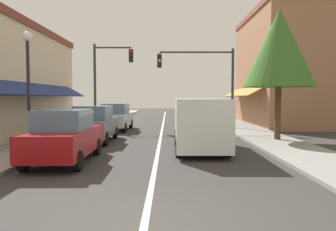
{
  "coord_description": "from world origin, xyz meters",
  "views": [
    {
      "loc": [
        0.41,
        -5.07,
        2.18
      ],
      "look_at": [
        0.34,
        14.29,
        1.07
      ],
      "focal_mm": 34.11,
      "sensor_mm": 36.0,
      "label": 1
    }
  ],
  "objects_px": {
    "traffic_signal_left_corner": "(108,73)",
    "parked_car_third_left": "(117,117)",
    "parked_car_second_left": "(95,124)",
    "street_lamp_left_near": "(29,72)",
    "tree_right_near": "(280,48)",
    "van_in_lane": "(200,122)",
    "traffic_signal_mast_arm": "(207,74)",
    "parked_car_nearest_left": "(66,136)"
  },
  "relations": [
    {
      "from": "van_in_lane",
      "to": "traffic_signal_left_corner",
      "type": "distance_m",
      "value": 11.45
    },
    {
      "from": "parked_car_third_left",
      "to": "van_in_lane",
      "type": "bearing_deg",
      "value": -57.34
    },
    {
      "from": "traffic_signal_mast_arm",
      "to": "street_lamp_left_near",
      "type": "height_order",
      "value": "traffic_signal_mast_arm"
    },
    {
      "from": "traffic_signal_mast_arm",
      "to": "traffic_signal_left_corner",
      "type": "relative_size",
      "value": 0.92
    },
    {
      "from": "parked_car_nearest_left",
      "to": "street_lamp_left_near",
      "type": "xyz_separation_m",
      "value": [
        -1.83,
        1.52,
        2.26
      ]
    },
    {
      "from": "street_lamp_left_near",
      "to": "traffic_signal_left_corner",
      "type": "bearing_deg",
      "value": 84.8
    },
    {
      "from": "parked_car_nearest_left",
      "to": "tree_right_near",
      "type": "relative_size",
      "value": 0.64
    },
    {
      "from": "parked_car_third_left",
      "to": "traffic_signal_mast_arm",
      "type": "xyz_separation_m",
      "value": [
        6.01,
        0.66,
        2.88
      ]
    },
    {
      "from": "traffic_signal_left_corner",
      "to": "traffic_signal_mast_arm",
      "type": "bearing_deg",
      "value": -8.43
    },
    {
      "from": "parked_car_second_left",
      "to": "traffic_signal_mast_arm",
      "type": "xyz_separation_m",
      "value": [
        6.16,
        6.22,
        2.88
      ]
    },
    {
      "from": "parked_car_second_left",
      "to": "street_lamp_left_near",
      "type": "distance_m",
      "value": 4.39
    },
    {
      "from": "van_in_lane",
      "to": "tree_right_near",
      "type": "distance_m",
      "value": 5.89
    },
    {
      "from": "parked_car_second_left",
      "to": "van_in_lane",
      "type": "height_order",
      "value": "van_in_lane"
    },
    {
      "from": "parked_car_third_left",
      "to": "van_in_lane",
      "type": "relative_size",
      "value": 0.8
    },
    {
      "from": "parked_car_third_left",
      "to": "tree_right_near",
      "type": "distance_m",
      "value": 11.0
    },
    {
      "from": "parked_car_second_left",
      "to": "parked_car_third_left",
      "type": "bearing_deg",
      "value": 88.25
    },
    {
      "from": "parked_car_nearest_left",
      "to": "tree_right_near",
      "type": "xyz_separation_m",
      "value": [
        8.85,
        5.03,
        3.68
      ]
    },
    {
      "from": "tree_right_near",
      "to": "street_lamp_left_near",
      "type": "bearing_deg",
      "value": -161.81
    },
    {
      "from": "parked_car_third_left",
      "to": "traffic_signal_left_corner",
      "type": "xyz_separation_m",
      "value": [
        -0.88,
        1.68,
        3.01
      ]
    },
    {
      "from": "parked_car_second_left",
      "to": "traffic_signal_left_corner",
      "type": "bearing_deg",
      "value": 95.54
    },
    {
      "from": "traffic_signal_left_corner",
      "to": "street_lamp_left_near",
      "type": "bearing_deg",
      "value": -95.2
    },
    {
      "from": "traffic_signal_left_corner",
      "to": "street_lamp_left_near",
      "type": "height_order",
      "value": "traffic_signal_left_corner"
    },
    {
      "from": "traffic_signal_left_corner",
      "to": "street_lamp_left_near",
      "type": "xyz_separation_m",
      "value": [
        -0.96,
        -10.6,
        -0.75
      ]
    },
    {
      "from": "parked_car_nearest_left",
      "to": "van_in_lane",
      "type": "xyz_separation_m",
      "value": [
        4.76,
        2.53,
        0.27
      ]
    },
    {
      "from": "parked_car_second_left",
      "to": "traffic_signal_mast_arm",
      "type": "bearing_deg",
      "value": 45.09
    },
    {
      "from": "parked_car_third_left",
      "to": "traffic_signal_mast_arm",
      "type": "bearing_deg",
      "value": 7.94
    },
    {
      "from": "parked_car_second_left",
      "to": "tree_right_near",
      "type": "distance_m",
      "value": 9.72
    },
    {
      "from": "tree_right_near",
      "to": "parked_car_second_left",
      "type": "bearing_deg",
      "value": -179.02
    },
    {
      "from": "parked_car_third_left",
      "to": "street_lamp_left_near",
      "type": "distance_m",
      "value": 9.38
    },
    {
      "from": "parked_car_second_left",
      "to": "tree_right_near",
      "type": "bearing_deg",
      "value": 0.81
    },
    {
      "from": "parked_car_nearest_left",
      "to": "street_lamp_left_near",
      "type": "bearing_deg",
      "value": 139.69
    },
    {
      "from": "parked_car_second_left",
      "to": "street_lamp_left_near",
      "type": "height_order",
      "value": "street_lamp_left_near"
    },
    {
      "from": "traffic_signal_left_corner",
      "to": "tree_right_near",
      "type": "bearing_deg",
      "value": -36.1
    },
    {
      "from": "traffic_signal_mast_arm",
      "to": "traffic_signal_left_corner",
      "type": "xyz_separation_m",
      "value": [
        -6.89,
        1.02,
        0.12
      ]
    },
    {
      "from": "traffic_signal_left_corner",
      "to": "parked_car_third_left",
      "type": "bearing_deg",
      "value": -62.41
    },
    {
      "from": "van_in_lane",
      "to": "traffic_signal_mast_arm",
      "type": "height_order",
      "value": "traffic_signal_mast_arm"
    },
    {
      "from": "parked_car_third_left",
      "to": "street_lamp_left_near",
      "type": "xyz_separation_m",
      "value": [
        -1.84,
        -8.92,
        2.26
      ]
    },
    {
      "from": "parked_car_second_left",
      "to": "traffic_signal_left_corner",
      "type": "relative_size",
      "value": 0.69
    },
    {
      "from": "street_lamp_left_near",
      "to": "tree_right_near",
      "type": "height_order",
      "value": "tree_right_near"
    },
    {
      "from": "van_in_lane",
      "to": "tree_right_near",
      "type": "bearing_deg",
      "value": 32.04
    },
    {
      "from": "traffic_signal_mast_arm",
      "to": "parked_car_second_left",
      "type": "bearing_deg",
      "value": -134.74
    },
    {
      "from": "tree_right_near",
      "to": "traffic_signal_left_corner",
      "type": "bearing_deg",
      "value": 143.9
    }
  ]
}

